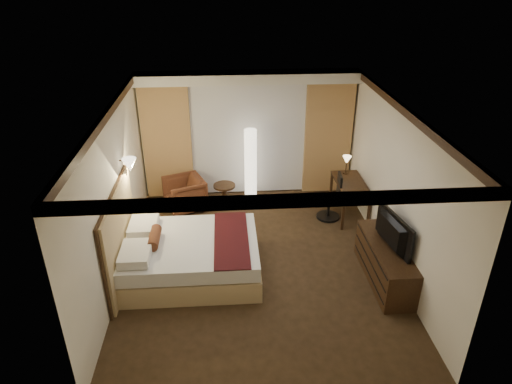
{
  "coord_description": "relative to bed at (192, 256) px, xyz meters",
  "views": [
    {
      "loc": [
        -0.5,
        -6.45,
        4.66
      ],
      "look_at": [
        0.0,
        0.4,
        1.15
      ],
      "focal_mm": 32.0,
      "sensor_mm": 36.0,
      "label": 1
    }
  ],
  "objects": [
    {
      "name": "floor_lamp",
      "position": [
        1.12,
        2.48,
        0.49
      ],
      "size": [
        0.34,
        0.34,
        1.62
      ],
      "primitive_type": null,
      "color": "white",
      "rests_on": "floor"
    },
    {
      "name": "side_table",
      "position": [
        0.56,
        2.25,
        -0.07
      ],
      "size": [
        0.46,
        0.46,
        0.5
      ],
      "primitive_type": null,
      "color": "black",
      "rests_on": "floor"
    },
    {
      "name": "left_wall",
      "position": [
        -1.15,
        0.22,
        1.03
      ],
      "size": [
        0.02,
        5.5,
        2.7
      ],
      "primitive_type": "cube",
      "color": "silver",
      "rests_on": "floor"
    },
    {
      "name": "curtain_sheer",
      "position": [
        1.1,
        2.89,
        0.93
      ],
      "size": [
        2.48,
        0.04,
        2.45
      ],
      "primitive_type": "cube",
      "color": "silver",
      "rests_on": "back_wall"
    },
    {
      "name": "soffit",
      "position": [
        1.1,
        2.72,
        2.28
      ],
      "size": [
        4.5,
        0.5,
        0.2
      ],
      "primitive_type": "cube",
      "color": "white",
      "rests_on": "ceiling"
    },
    {
      "name": "crown_molding",
      "position": [
        1.1,
        0.22,
        2.32
      ],
      "size": [
        4.5,
        5.5,
        0.12
      ],
      "primitive_type": null,
      "color": "black",
      "rests_on": "ceiling"
    },
    {
      "name": "floor",
      "position": [
        1.1,
        0.22,
        -0.32
      ],
      "size": [
        4.5,
        5.5,
        0.01
      ],
      "primitive_type": "cube",
      "color": "#2F2112",
      "rests_on": "ground"
    },
    {
      "name": "bed",
      "position": [
        0.0,
        0.0,
        0.0
      ],
      "size": [
        2.18,
        1.7,
        0.64
      ],
      "primitive_type": null,
      "color": "white",
      "rests_on": "floor"
    },
    {
      "name": "curtain_right_drape",
      "position": [
        2.8,
        2.83,
        0.93
      ],
      "size": [
        1.0,
        0.14,
        2.45
      ],
      "primitive_type": "cube",
      "color": "tan",
      "rests_on": "back_wall"
    },
    {
      "name": "dresser",
      "position": [
        3.1,
        -0.4,
        0.0
      ],
      "size": [
        0.5,
        1.66,
        0.65
      ],
      "primitive_type": null,
      "color": "black",
      "rests_on": "floor"
    },
    {
      "name": "right_wall",
      "position": [
        3.35,
        0.22,
        1.03
      ],
      "size": [
        0.02,
        5.5,
        2.7
      ],
      "primitive_type": "cube",
      "color": "silver",
      "rests_on": "floor"
    },
    {
      "name": "ceiling",
      "position": [
        1.1,
        0.22,
        2.38
      ],
      "size": [
        4.5,
        5.5,
        0.01
      ],
      "primitive_type": "cube",
      "color": "white",
      "rests_on": "back_wall"
    },
    {
      "name": "curtain_left_drape",
      "position": [
        -0.6,
        2.83,
        0.93
      ],
      "size": [
        1.0,
        0.14,
        2.45
      ],
      "primitive_type": "cube",
      "color": "tan",
      "rests_on": "back_wall"
    },
    {
      "name": "desk_lamp",
      "position": [
        3.05,
        2.11,
        0.6
      ],
      "size": [
        0.18,
        0.18,
        0.34
      ],
      "primitive_type": null,
      "color": "#FFD899",
      "rests_on": "desk"
    },
    {
      "name": "back_wall",
      "position": [
        1.1,
        2.97,
        1.03
      ],
      "size": [
        4.5,
        0.02,
        2.7
      ],
      "primitive_type": "cube",
      "color": "silver",
      "rests_on": "floor"
    },
    {
      "name": "headboard",
      "position": [
        -1.1,
        0.0,
        0.43
      ],
      "size": [
        0.12,
        2.0,
        1.5
      ],
      "primitive_type": null,
      "color": "tan",
      "rests_on": "floor"
    },
    {
      "name": "wall_sconce",
      "position": [
        -0.99,
        0.85,
        1.3
      ],
      "size": [
        0.24,
        0.24,
        0.24
      ],
      "primitive_type": null,
      "color": "white",
      "rests_on": "left_wall"
    },
    {
      "name": "television",
      "position": [
        3.07,
        -0.4,
        0.62
      ],
      "size": [
        0.76,
        1.11,
        0.14
      ],
      "primitive_type": "imported",
      "rotation": [
        0.0,
        0.0,
        1.74
      ],
      "color": "black",
      "rests_on": "dresser"
    },
    {
      "name": "armchair",
      "position": [
        -0.26,
        2.2,
        0.06
      ],
      "size": [
        0.92,
        0.95,
        0.77
      ],
      "primitive_type": "imported",
      "rotation": [
        0.0,
        0.0,
        -1.19
      ],
      "color": "#4F2B17",
      "rests_on": "floor"
    },
    {
      "name": "desk",
      "position": [
        3.05,
        1.68,
        0.06
      ],
      "size": [
        0.55,
        1.15,
        0.75
      ],
      "primitive_type": null,
      "color": "black",
      "rests_on": "floor"
    },
    {
      "name": "office_chair",
      "position": [
        2.63,
        1.63,
        0.16
      ],
      "size": [
        0.5,
        0.5,
        0.96
      ],
      "primitive_type": null,
      "rotation": [
        0.0,
        0.0,
        -0.08
      ],
      "color": "black",
      "rests_on": "floor"
    }
  ]
}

